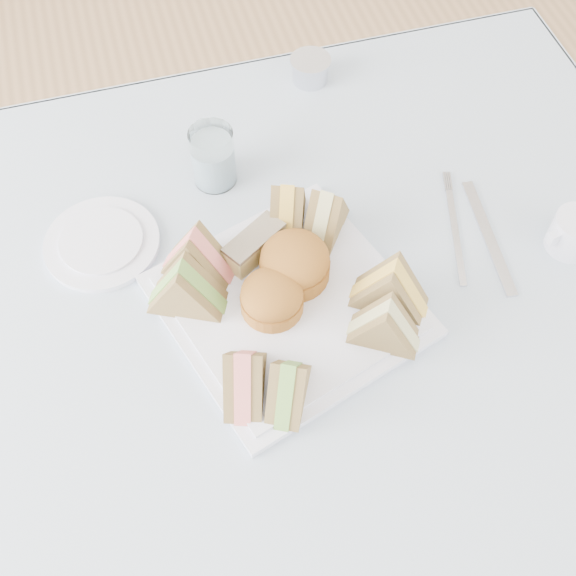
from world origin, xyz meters
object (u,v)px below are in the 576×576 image
object	(u,v)px
creamer_jug	(574,233)
table	(341,412)
serving_plate	(288,306)
water_glass	(213,157)

from	to	relation	value
creamer_jug	table	bearing A→B (deg)	172.07
serving_plate	water_glass	xyz separation A→B (m)	(-0.04, 0.25, 0.04)
water_glass	creamer_jug	xyz separation A→B (m)	(0.45, -0.26, -0.02)
serving_plate	creamer_jug	bearing A→B (deg)	-18.79
serving_plate	water_glass	bearing A→B (deg)	82.06
serving_plate	creamer_jug	xyz separation A→B (m)	(0.41, -0.01, 0.02)
water_glass	creamer_jug	distance (m)	0.52
serving_plate	water_glass	world-z (taller)	water_glass
serving_plate	creamer_jug	distance (m)	0.41
table	serving_plate	size ratio (longest dim) A/B	2.98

